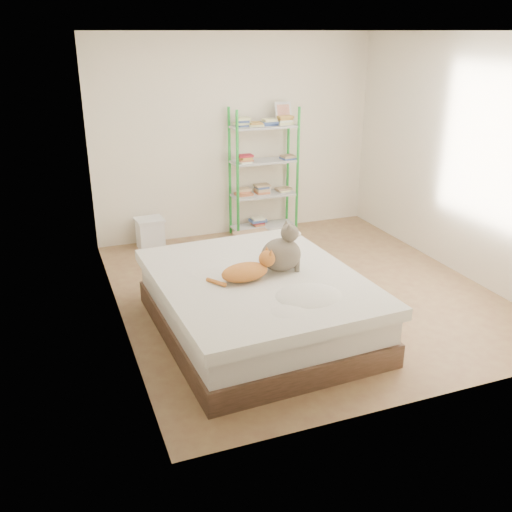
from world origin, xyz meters
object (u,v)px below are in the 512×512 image
cardboard_box (254,246)px  white_bin (150,233)px  grey_cat (281,248)px  bed (257,304)px  orange_cat (245,270)px  shelf_unit (264,168)px

cardboard_box → white_bin: bearing=142.1°
grey_cat → white_bin: bearing=25.7°
bed → orange_cat: (-0.14, -0.06, 0.38)m
white_bin → grey_cat: bearing=-73.1°
cardboard_box → shelf_unit: bearing=58.6°
shelf_unit → cardboard_box: (-0.45, -0.82, -0.74)m
bed → shelf_unit: size_ratio=1.29×
orange_cat → grey_cat: grey_cat is taller
bed → orange_cat: size_ratio=4.42×
bed → orange_cat: orange_cat is taller
orange_cat → grey_cat: bearing=9.7°
orange_cat → cardboard_box: 1.99m
orange_cat → grey_cat: size_ratio=1.14×
cardboard_box → grey_cat: bearing=-105.0°
shelf_unit → orange_cat: bearing=-114.9°
orange_cat → white_bin: orange_cat is taller
bed → cardboard_box: bed is taller
shelf_unit → cardboard_box: shelf_unit is taller
grey_cat → cardboard_box: 1.82m
bed → cardboard_box: size_ratio=4.91×
orange_cat → white_bin: 2.63m
shelf_unit → white_bin: 1.72m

